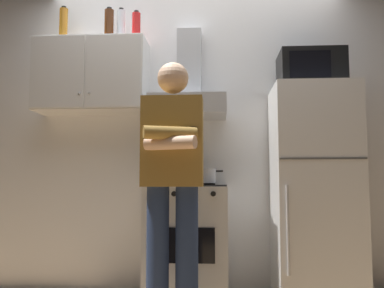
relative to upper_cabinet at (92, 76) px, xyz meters
name	(u,v)px	position (x,y,z in m)	size (l,w,h in m)	color
back_wall_tiled	(196,127)	(0.85, 0.23, -0.40)	(4.80, 0.10, 2.70)	white
upper_cabinet	(92,76)	(0.00, 0.00, 0.00)	(0.90, 0.37, 0.60)	silver
stove_oven	(187,242)	(0.80, -0.13, -1.32)	(0.60, 0.62, 0.87)	silver
range_hood	(189,93)	(0.80, 0.00, -0.15)	(0.60, 0.44, 0.75)	#B7BABF
refrigerator	(314,193)	(1.75, -0.12, -0.95)	(0.60, 0.62, 1.60)	silver
microwave	(310,71)	(1.75, -0.11, -0.01)	(0.48, 0.37, 0.28)	black
person_standing	(172,178)	(0.75, -0.73, -0.85)	(0.38, 0.33, 1.64)	navy
cooking_pot	(204,176)	(0.93, -0.24, -0.82)	(0.28, 0.18, 0.10)	#B7BABF
bottle_liquor_amber	(63,25)	(-0.25, 0.01, 0.45)	(0.07, 0.07, 0.31)	#B7721E
bottle_rum_dark	(109,25)	(0.13, 0.01, 0.44)	(0.08, 0.08, 0.28)	#47230F
bottle_vodka_clear	(121,26)	(0.23, 0.02, 0.44)	(0.07, 0.07, 0.28)	silver
bottle_soda_red	(136,26)	(0.37, -0.01, 0.42)	(0.07, 0.07, 0.25)	red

